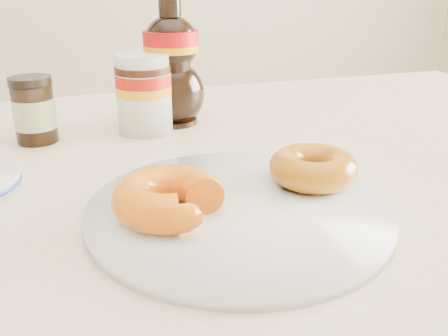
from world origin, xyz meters
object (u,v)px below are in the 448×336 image
object	(u,v)px
dining_table	(230,218)
plate	(239,210)
donut_whole	(313,167)
syrup_bottle	(172,62)
donut_bitten	(169,198)
nutella_jar	(144,91)
dark_jar	(34,111)

from	to	relation	value
dining_table	plate	size ratio (longest dim) A/B	4.58
donut_whole	syrup_bottle	bearing A→B (deg)	104.53
donut_bitten	donut_whole	size ratio (longest dim) A/B	1.10
donut_bitten	nutella_jar	world-z (taller)	nutella_jar
nutella_jar	dark_jar	distance (m)	0.16
dining_table	syrup_bottle	bearing A→B (deg)	98.72
dining_table	donut_whole	size ratio (longest dim) A/B	14.46
nutella_jar	syrup_bottle	bearing A→B (deg)	32.37
nutella_jar	syrup_bottle	size ratio (longest dim) A/B	0.59
syrup_bottle	nutella_jar	bearing A→B (deg)	-147.63
dining_table	nutella_jar	world-z (taller)	nutella_jar
plate	syrup_bottle	xyz separation A→B (m)	(0.01, 0.35, 0.09)
nutella_jar	donut_whole	bearing A→B (deg)	-65.07
dining_table	nutella_jar	size ratio (longest dim) A/B	11.82
dining_table	nutella_jar	xyz separation A→B (m)	(-0.08, 0.17, 0.15)
dining_table	dark_jar	bearing A→B (deg)	145.40
dining_table	donut_whole	distance (m)	0.18
donut_bitten	syrup_bottle	distance (m)	0.37
plate	donut_bitten	world-z (taller)	donut_bitten
nutella_jar	dark_jar	size ratio (longest dim) A/B	1.24
donut_bitten	syrup_bottle	world-z (taller)	syrup_bottle
plate	donut_bitten	xyz separation A→B (m)	(-0.07, -0.00, 0.03)
syrup_bottle	plate	bearing A→B (deg)	-91.90
syrup_bottle	dark_jar	world-z (taller)	syrup_bottle
dining_table	donut_bitten	xyz separation A→B (m)	(-0.11, -0.16, 0.12)
dining_table	donut_bitten	bearing A→B (deg)	-126.18
nutella_jar	plate	bearing A→B (deg)	-82.89
donut_whole	syrup_bottle	world-z (taller)	syrup_bottle
donut_bitten	nutella_jar	xyz separation A→B (m)	(0.03, 0.32, 0.03)
plate	donut_whole	xyz separation A→B (m)	(0.10, 0.03, 0.02)
plate	dark_jar	distance (m)	0.38
donut_whole	nutella_jar	size ratio (longest dim) A/B	0.82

